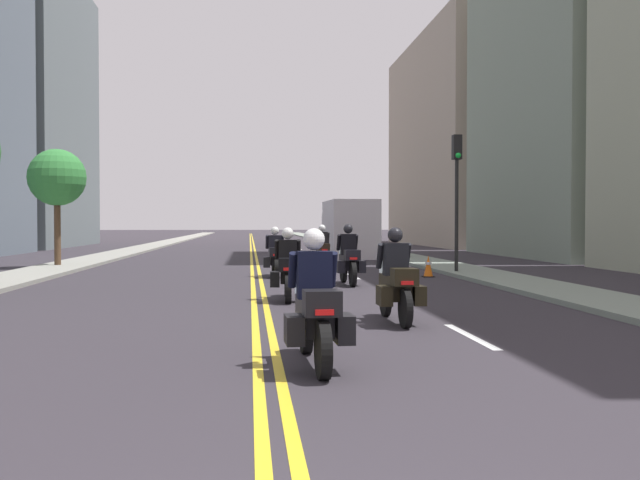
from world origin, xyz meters
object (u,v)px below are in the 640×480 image
at_px(motorcycle_2, 288,271).
at_px(motorcycle_3, 349,260).
at_px(motorcycle_5, 322,251).
at_px(street_tree_1, 57,178).
at_px(traffic_cone_0, 428,266).
at_px(traffic_light_near, 457,178).
at_px(motorcycle_0, 315,311).
at_px(motorcycle_4, 275,256).
at_px(motorcycle_1, 397,283).
at_px(parked_truck, 348,231).

xyz_separation_m(motorcycle_2, motorcycle_3, (1.87, 3.72, 0.03)).
distance_m(motorcycle_5, street_tree_1, 10.35).
xyz_separation_m(motorcycle_2, traffic_cone_0, (4.74, 6.26, -0.31)).
height_order(motorcycle_2, traffic_light_near, traffic_light_near).
bearing_deg(motorcycle_3, motorcycle_0, -101.77).
distance_m(motorcycle_4, traffic_light_near, 6.45).
bearing_deg(traffic_cone_0, motorcycle_1, -107.30).
bearing_deg(street_tree_1, motorcycle_3, -40.09).
bearing_deg(motorcycle_3, motorcycle_5, 88.45).
relative_size(street_tree_1, parked_truck, 0.69).
xyz_separation_m(motorcycle_3, motorcycle_4, (-1.90, 3.06, -0.03)).
distance_m(motorcycle_1, parked_truck, 23.68).
height_order(motorcycle_2, motorcycle_4, motorcycle_2).
bearing_deg(motorcycle_2, parked_truck, 80.67).
relative_size(motorcycle_2, motorcycle_4, 1.04).
distance_m(motorcycle_3, motorcycle_5, 6.81).
distance_m(motorcycle_2, traffic_light_near, 9.59).
distance_m(motorcycle_3, parked_truck, 16.27).
xyz_separation_m(motorcycle_2, motorcycle_4, (-0.03, 6.79, 0.00)).
bearing_deg(motorcycle_0, parked_truck, 79.04).
relative_size(motorcycle_0, motorcycle_3, 1.01).
height_order(traffic_cone_0, parked_truck, parked_truck).
bearing_deg(motorcycle_4, traffic_light_near, 2.50).
distance_m(motorcycle_1, motorcycle_4, 10.63).
relative_size(motorcycle_4, motorcycle_5, 1.00).
distance_m(street_tree_1, parked_truck, 14.57).
bearing_deg(traffic_cone_0, traffic_light_near, 36.89).
distance_m(motorcycle_4, street_tree_1, 9.95).
relative_size(motorcycle_3, street_tree_1, 0.49).
height_order(motorcycle_4, traffic_cone_0, motorcycle_4).
bearing_deg(motorcycle_3, traffic_cone_0, 39.69).
xyz_separation_m(traffic_light_near, parked_truck, (-1.80, 12.70, -1.87)).
bearing_deg(motorcycle_0, traffic_light_near, 65.23).
height_order(motorcycle_1, parked_truck, parked_truck).
bearing_deg(motorcycle_2, motorcycle_4, 92.64).
distance_m(motorcycle_1, motorcycle_2, 4.06).
bearing_deg(motorcycle_4, motorcycle_5, 62.54).
relative_size(motorcycle_2, street_tree_1, 0.49).
relative_size(motorcycle_5, street_tree_1, 0.47).
bearing_deg(motorcycle_2, motorcycle_3, 65.73).
bearing_deg(motorcycle_5, motorcycle_4, -117.40).
height_order(motorcycle_5, parked_truck, parked_truck).
xyz_separation_m(motorcycle_4, motorcycle_5, (1.87, 3.75, 0.02)).
distance_m(motorcycle_0, motorcycle_4, 14.03).
height_order(traffic_cone_0, street_tree_1, street_tree_1).
bearing_deg(traffic_light_near, motorcycle_4, -176.63).
bearing_deg(motorcycle_1, parked_truck, 82.58).
bearing_deg(traffic_cone_0, parked_truck, 92.69).
xyz_separation_m(motorcycle_5, street_tree_1, (-9.87, 1.52, 2.72)).
height_order(motorcycle_1, traffic_cone_0, motorcycle_1).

